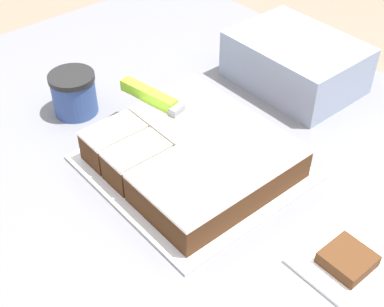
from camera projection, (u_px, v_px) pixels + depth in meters
The scene contains 7 objects.
cake_board at pixel (192, 167), 0.94m from camera, with size 0.34×0.32×0.01m.
cake at pixel (194, 154), 0.92m from camera, with size 0.30×0.28×0.06m.
knife at pixel (162, 102), 0.97m from camera, with size 0.31×0.08×0.02m.
coffee_cup at pixel (74, 93), 1.05m from camera, with size 0.09×0.09×0.09m.
paper_napkin at pixel (346, 265), 0.78m from camera, with size 0.13×0.13×0.01m.
brownie at pixel (348, 259), 0.77m from camera, with size 0.07×0.07×0.02m.
storage_box at pixel (295, 62), 1.12m from camera, with size 0.26×0.19×0.10m.
Camera 1 is at (0.52, -0.43, 1.57)m, focal length 50.00 mm.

